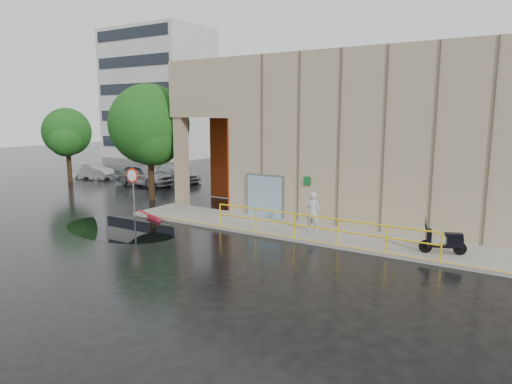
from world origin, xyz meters
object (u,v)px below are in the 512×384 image
Objects in this scene: scooter at (444,234)px; tree_near at (150,128)px; person at (313,212)px; stop_sign at (133,182)px; car_a at (144,175)px; car_b at (91,170)px; tree_far at (67,134)px; red_curb at (148,216)px; car_c at (177,173)px.

scooter is 0.24× the size of tree_near.
stop_sign reaches higher than person.
scooter is (5.37, -0.31, -0.15)m from person.
stop_sign reaches higher than car_a.
car_a is at bearing 140.59° from tree_near.
scooter is at bearing -111.91° from car_b.
stop_sign is 0.45× the size of tree_far.
car_a is 1.23× the size of car_b.
tree_far reaches higher than stop_sign.
tree_near is (-2.71, 4.05, 2.51)m from stop_sign.
tree_far is (-10.64, 1.88, -0.68)m from tree_near.
red_curb is 0.52× the size of car_c.
car_b is at bearing 146.95° from scooter.
tree_near is at bearing -119.22° from car_b.
stop_sign is at bearing -23.95° from tree_far.
person is 1.04× the size of scooter.
scooter is 28.27m from tree_far.
scooter is at bearing -8.68° from tree_near.
car_b is (-28.36, 6.94, -0.24)m from scooter.
car_c is (0.67, 2.84, -0.14)m from car_a.
tree_far reaches higher than car_b.
scooter is at bearing -9.19° from tree_far.
person is at bearing -11.10° from tree_near.
tree_near is 10.83m from tree_far.
stop_sign is 0.66× the size of car_b.
car_c is (-15.79, 9.01, -0.35)m from person.
tree_far is (-22.39, 4.18, 2.67)m from person.
tree_far is (-13.85, 5.45, 3.60)m from red_curb.
red_curb is at bearing 62.77° from stop_sign.
car_a is (-7.91, 7.44, 0.72)m from red_curb.
scooter is at bearing 3.95° from red_curb.
red_curb is at bearing -133.24° from car_a.
tree_far reaches higher than car_a.
red_curb is 16.47m from car_b.
car_b is at bearing 151.32° from red_curb.
car_b is at bearing 167.95° from stop_sign.
scooter is 22.76m from car_a.
car_c is 8.72m from tree_far.
car_c is 0.82× the size of tree_far.
tree_far is at bearing 170.00° from tree_near.
red_curb is 6.44m from tree_near.
tree_far is at bearing 108.49° from car_a.
red_curb is at bearing -21.48° from tree_far.
tree_far is (0.59, -2.45, 3.06)m from car_b.
person is 0.73× the size of red_curb.
person is at bearing -114.25° from car_b.
car_c is at bearing 121.06° from tree_near.
tree_near is (-11.75, 2.30, 3.34)m from person.
red_curb is at bearing 164.66° from scooter.
stop_sign is 14.73m from tree_far.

